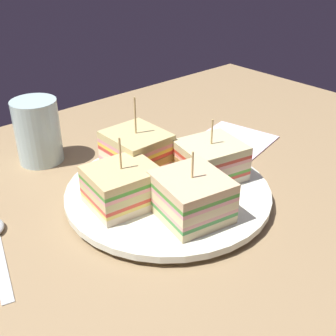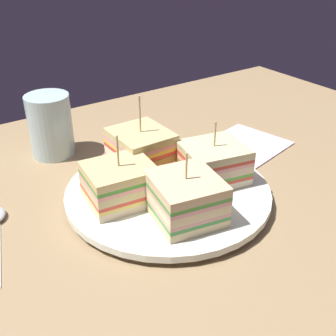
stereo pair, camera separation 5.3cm
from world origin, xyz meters
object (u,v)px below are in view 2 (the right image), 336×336
(plate, at_px, (168,192))
(chip_pile, at_px, (177,184))
(sandwich_wedge_0, at_px, (120,183))
(sandwich_wedge_1, at_px, (185,198))
(sandwich_wedge_3, at_px, (142,150))
(drinking_glass, at_px, (51,130))
(napkin, at_px, (243,146))
(sandwich_wedge_2, at_px, (213,163))

(plate, xyz_separation_m, chip_pile, (0.01, -0.01, 0.01))
(sandwich_wedge_0, distance_m, sandwich_wedge_1, 0.08)
(plate, bearing_deg, chip_pile, -52.06)
(sandwich_wedge_1, height_order, sandwich_wedge_3, sandwich_wedge_3)
(sandwich_wedge_3, relative_size, drinking_glass, 1.11)
(plate, xyz_separation_m, sandwich_wedge_0, (-0.06, 0.01, 0.03))
(drinking_glass, bearing_deg, napkin, -30.57)
(napkin, height_order, drinking_glass, drinking_glass)
(sandwich_wedge_0, relative_size, napkin, 0.64)
(sandwich_wedge_3, height_order, napkin, sandwich_wedge_3)
(plate, xyz_separation_m, sandwich_wedge_2, (0.06, -0.01, 0.03))
(sandwich_wedge_0, bearing_deg, napkin, 17.01)
(sandwich_wedge_1, bearing_deg, napkin, -49.55)
(sandwich_wedge_0, xyz_separation_m, sandwich_wedge_3, (0.06, 0.05, 0.00))
(plate, height_order, napkin, plate)
(drinking_glass, bearing_deg, chip_pile, -69.68)
(sandwich_wedge_2, distance_m, drinking_glass, 0.26)
(sandwich_wedge_3, bearing_deg, drinking_glass, -152.71)
(chip_pile, bearing_deg, napkin, 19.76)
(sandwich_wedge_0, xyz_separation_m, chip_pile, (0.07, -0.02, -0.02))
(sandwich_wedge_2, distance_m, sandwich_wedge_3, 0.10)
(chip_pile, xyz_separation_m, napkin, (0.18, 0.06, -0.02))
(chip_pile, bearing_deg, sandwich_wedge_1, -116.13)
(chip_pile, bearing_deg, sandwich_wedge_3, 94.44)
(sandwich_wedge_0, xyz_separation_m, napkin, (0.25, 0.04, -0.04))
(sandwich_wedge_0, xyz_separation_m, sandwich_wedge_2, (0.12, -0.02, 0.00))
(plate, xyz_separation_m, drinking_glass, (-0.07, 0.21, 0.03))
(plate, distance_m, sandwich_wedge_2, 0.07)
(plate, xyz_separation_m, sandwich_wedge_3, (0.00, 0.06, 0.03))
(plate, distance_m, napkin, 0.19)
(plate, relative_size, sandwich_wedge_2, 2.82)
(plate, xyz_separation_m, sandwich_wedge_1, (-0.02, -0.06, 0.03))
(plate, relative_size, drinking_glass, 2.76)
(napkin, bearing_deg, sandwich_wedge_2, -150.81)
(sandwich_wedge_3, bearing_deg, sandwich_wedge_2, 37.97)
(sandwich_wedge_1, height_order, drinking_glass, sandwich_wedge_1)
(sandwich_wedge_1, bearing_deg, drinking_glass, 22.32)
(sandwich_wedge_2, xyz_separation_m, drinking_glass, (-0.13, 0.22, 0.00))
(sandwich_wedge_3, relative_size, chip_pile, 1.29)
(sandwich_wedge_3, bearing_deg, chip_pile, 4.31)
(sandwich_wedge_3, height_order, chip_pile, sandwich_wedge_3)
(chip_pile, xyz_separation_m, drinking_glass, (-0.08, 0.21, 0.02))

